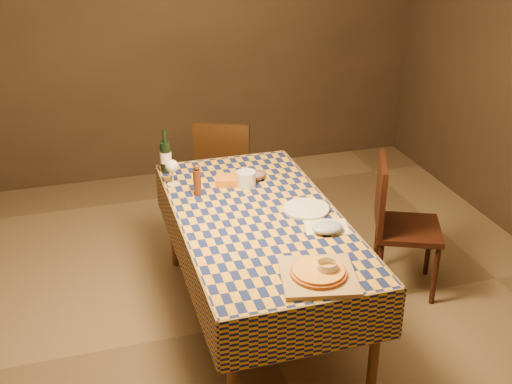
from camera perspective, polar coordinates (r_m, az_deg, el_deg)
room at (r=3.52m, az=0.23°, el=6.26°), size 5.00×5.10×2.70m
dining_table at (r=3.79m, az=0.21°, el=-3.12°), size 0.94×1.84×0.77m
cutting_board at (r=3.20m, az=5.56°, el=-7.46°), size 0.44×0.44×0.02m
pizza at (r=3.18m, az=5.58°, el=-7.08°), size 0.37×0.37×0.03m
pepper_mill at (r=3.98m, az=-5.26°, el=0.99°), size 0.06×0.06×0.21m
bowl at (r=4.21m, az=-0.07°, el=1.42°), size 0.16×0.16×0.04m
wine_glass at (r=4.13m, az=-7.48°, el=2.20°), size 0.10×0.10×0.17m
wine_bottle at (r=4.33m, az=-8.03°, el=3.17°), size 0.10×0.10×0.30m
deli_tub at (r=4.10m, az=-0.86°, el=1.17°), size 0.13×0.13×0.10m
takeout_container at (r=4.15m, az=-2.24°, el=1.04°), size 0.22×0.18×0.05m
white_plate at (r=3.83m, az=4.47°, el=-1.51°), size 0.36×0.36×0.02m
tumbler at (r=3.20m, az=6.31°, el=-6.85°), size 0.11×0.11×0.09m
flour_patch at (r=3.66m, az=6.27°, el=-3.09°), size 0.28×0.24×0.00m
flour_bag at (r=3.60m, az=6.36°, el=-3.17°), size 0.19×0.15×0.05m
chair_far at (r=4.99m, az=-2.78°, el=2.07°), size 0.56×0.56×0.93m
chair_right at (r=4.35m, az=12.37°, el=-2.34°), size 0.56×0.56×0.93m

